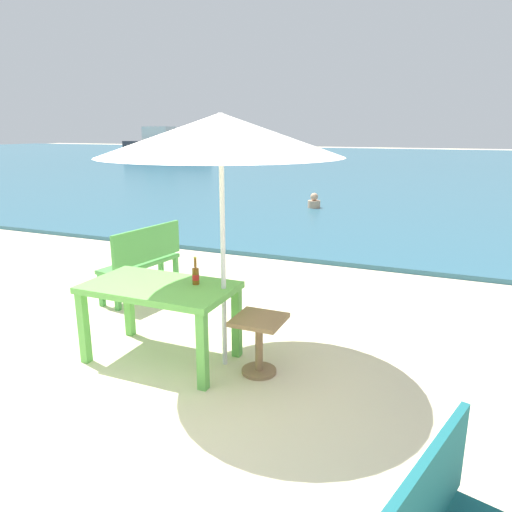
{
  "coord_description": "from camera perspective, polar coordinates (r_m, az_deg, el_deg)",
  "views": [
    {
      "loc": [
        2.1,
        -2.42,
        2.16
      ],
      "look_at": [
        -0.19,
        3.0,
        0.6
      ],
      "focal_mm": 33.48,
      "sensor_mm": 36.0,
      "label": 1
    }
  ],
  "objects": [
    {
      "name": "boat_fishing_trawler",
      "position": [
        35.55,
        -10.79,
        12.58
      ],
      "size": [
        6.33,
        1.73,
        2.3
      ],
      "color": "#38383F",
      "rests_on": "sea_water"
    },
    {
      "name": "boat_sailboat",
      "position": [
        54.25,
        -9.72,
        13.2
      ],
      "size": [
        5.44,
        1.48,
        1.98
      ],
      "color": "#38383F",
      "rests_on": "sea_water"
    },
    {
      "name": "picnic_table_green",
      "position": [
        4.6,
        -11.44,
        -4.65
      ],
      "size": [
        1.4,
        0.8,
        0.76
      ],
      "color": "#60B24C",
      "rests_on": "ground_plane"
    },
    {
      "name": "swimmer_person",
      "position": [
        13.29,
        6.95,
        6.42
      ],
      "size": [
        0.34,
        0.34,
        0.41
      ],
      "color": "tan",
      "rests_on": "sea_water"
    },
    {
      "name": "patio_umbrella",
      "position": [
        4.15,
        -4.22,
        14.19
      ],
      "size": [
        2.1,
        2.1,
        2.3
      ],
      "color": "silver",
      "rests_on": "ground_plane"
    },
    {
      "name": "bench_green_left",
      "position": [
        6.43,
        -13.31,
        -0.15
      ],
      "size": [
        0.53,
        1.24,
        0.95
      ],
      "color": "#4C9E47",
      "rests_on": "ground_plane"
    },
    {
      "name": "ground_plane",
      "position": [
        3.87,
        -15.79,
        -19.74
      ],
      "size": [
        120.0,
        120.0,
        0.0
      ],
      "primitive_type": "plane",
      "color": "beige"
    },
    {
      "name": "sea_water",
      "position": [
        32.56,
        19.55,
        10.28
      ],
      "size": [
        120.0,
        50.0,
        0.08
      ],
      "primitive_type": "cube",
      "color": "#2D6075",
      "rests_on": "ground_plane"
    },
    {
      "name": "beer_bottle_amber",
      "position": [
        4.49,
        -7.22,
        -2.23
      ],
      "size": [
        0.07,
        0.07,
        0.26
      ],
      "color": "brown",
      "rests_on": "picnic_table_green"
    },
    {
      "name": "side_table_wood",
      "position": [
        4.36,
        0.36,
        -9.65
      ],
      "size": [
        0.44,
        0.44,
        0.54
      ],
      "color": "olive",
      "rests_on": "ground_plane"
    }
  ]
}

